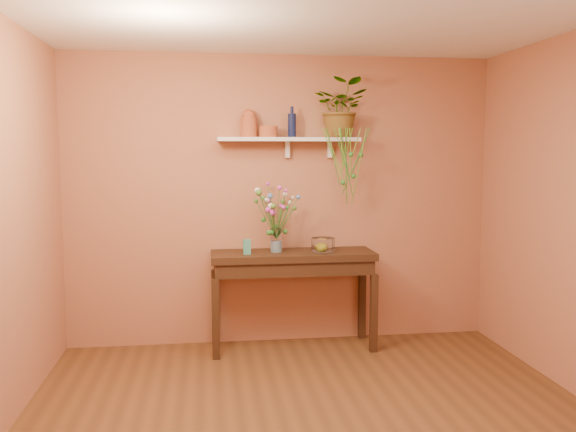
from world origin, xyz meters
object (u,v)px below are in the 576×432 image
at_px(sideboard, 293,266).
at_px(glass_vase, 276,242).
at_px(glass_bowl, 323,245).
at_px(blue_bottle, 292,125).
at_px(terracotta_jug, 249,124).
at_px(spider_plant, 342,108).
at_px(bouquet, 274,208).

bearing_deg(sideboard, glass_vase, 175.41).
distance_m(glass_vase, glass_bowl, 0.43).
bearing_deg(glass_vase, sideboard, -4.59).
bearing_deg(blue_bottle, glass_bowl, -29.53).
distance_m(sideboard, terracotta_jug, 1.35).
relative_size(spider_plant, glass_vase, 2.39).
relative_size(spider_plant, glass_bowl, 2.51).
bearing_deg(glass_bowl, spider_plant, 36.45).
xyz_separation_m(spider_plant, glass_bowl, (-0.20, -0.14, -1.25)).
xyz_separation_m(sideboard, bouquet, (-0.17, 0.01, 0.53)).
height_order(terracotta_jug, spider_plant, spider_plant).
bearing_deg(spider_plant, blue_bottle, 179.23).
bearing_deg(spider_plant, glass_vase, -170.86).
height_order(terracotta_jug, bouquet, terracotta_jug).
bearing_deg(blue_bottle, sideboard, -93.25).
xyz_separation_m(sideboard, blue_bottle, (0.01, 0.12, 1.28)).
height_order(sideboard, blue_bottle, blue_bottle).
relative_size(glass_vase, bouquet, 0.44).
distance_m(terracotta_jug, glass_vase, 1.10).
bearing_deg(bouquet, sideboard, -3.99).
bearing_deg(glass_bowl, glass_vase, 174.00).
bearing_deg(spider_plant, glass_bowl, -143.55).
xyz_separation_m(blue_bottle, glass_bowl, (0.27, -0.15, -1.09)).
relative_size(sideboard, glass_vase, 6.66).
distance_m(terracotta_jug, bouquet, 0.80).
relative_size(bouquet, glass_bowl, 2.41).
xyz_separation_m(sideboard, terracotta_jug, (-0.38, 0.15, 1.29)).
bearing_deg(sideboard, bouquet, 176.01).
bearing_deg(glass_vase, blue_bottle, 33.72).
xyz_separation_m(terracotta_jug, spider_plant, (0.85, -0.04, 0.15)).
height_order(spider_plant, glass_bowl, spider_plant).
relative_size(sideboard, spider_plant, 2.78).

